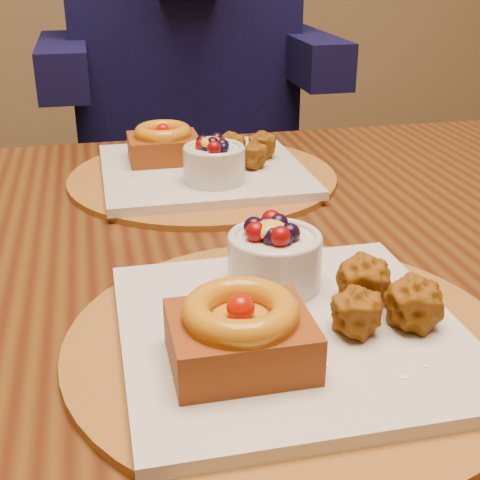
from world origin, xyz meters
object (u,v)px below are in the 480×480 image
(place_setting_near, at_px, (287,319))
(chair_far, at_px, (214,195))
(place_setting_far, at_px, (202,166))
(dining_table, at_px, (236,300))

(place_setting_near, height_order, chair_far, chair_far)
(place_setting_near, height_order, place_setting_far, place_setting_near)
(dining_table, bearing_deg, place_setting_far, 90.56)
(place_setting_far, relative_size, chair_far, 0.41)
(dining_table, relative_size, place_setting_near, 4.21)
(dining_table, height_order, place_setting_far, place_setting_far)
(chair_far, bearing_deg, place_setting_near, -110.07)
(dining_table, height_order, place_setting_near, place_setting_near)
(dining_table, bearing_deg, place_setting_near, -90.66)
(place_setting_near, xyz_separation_m, chair_far, (0.12, 1.01, -0.26))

